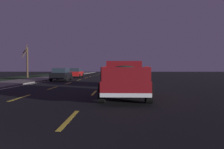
# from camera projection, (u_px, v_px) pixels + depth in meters

# --- Properties ---
(ground) EXTENTS (144.00, 144.00, 0.00)m
(ground) POSITION_uv_depth(u_px,v_px,m) (94.00, 79.00, 28.64)
(ground) COLOR black
(sidewalk_shoulder) EXTENTS (108.00, 4.00, 0.12)m
(sidewalk_shoulder) POSITION_uv_depth(u_px,v_px,m) (40.00, 79.00, 28.82)
(sidewalk_shoulder) COLOR slate
(sidewalk_shoulder) RESTS_ON ground
(grass_verge) EXTENTS (108.00, 6.00, 0.01)m
(grass_verge) POSITION_uv_depth(u_px,v_px,m) (4.00, 79.00, 28.94)
(grass_verge) COLOR #1E3819
(grass_verge) RESTS_ON ground
(lane_markings) EXTENTS (108.60, 7.04, 0.01)m
(lane_markings) POSITION_uv_depth(u_px,v_px,m) (77.00, 78.00, 32.20)
(lane_markings) COLOR yellow
(lane_markings) RESTS_ON ground
(pickup_truck) EXTENTS (5.44, 2.31, 1.87)m
(pickup_truck) POSITION_uv_depth(u_px,v_px,m) (124.00, 78.00, 10.80)
(pickup_truck) COLOR maroon
(pickup_truck) RESTS_ON ground
(sedan_black) EXTENTS (4.44, 2.09, 1.54)m
(sedan_black) POSITION_uv_depth(u_px,v_px,m) (61.00, 74.00, 25.91)
(sedan_black) COLOR black
(sedan_black) RESTS_ON ground
(sedan_red) EXTENTS (4.41, 2.04, 1.54)m
(sedan_red) POSITION_uv_depth(u_px,v_px,m) (76.00, 73.00, 34.78)
(sedan_red) COLOR maroon
(sedan_red) RESTS_ON ground
(sedan_white) EXTENTS (4.42, 2.05, 1.54)m
(sedan_white) POSITION_uv_depth(u_px,v_px,m) (124.00, 77.00, 18.07)
(sedan_white) COLOR silver
(sedan_white) RESTS_ON ground
(bare_tree_far) EXTENTS (1.36, 1.08, 5.19)m
(bare_tree_far) POSITION_uv_depth(u_px,v_px,m) (27.00, 61.00, 31.94)
(bare_tree_far) COLOR #423323
(bare_tree_far) RESTS_ON ground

